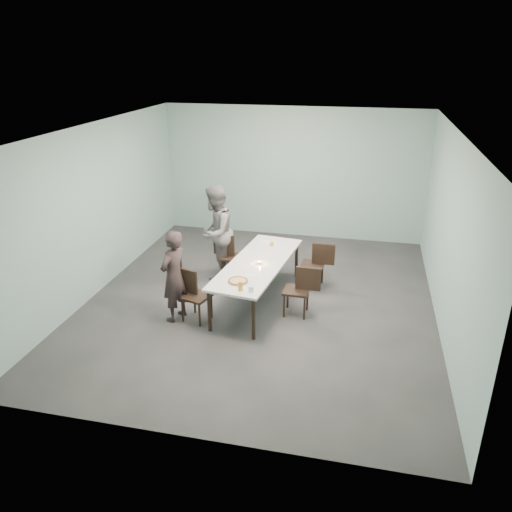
% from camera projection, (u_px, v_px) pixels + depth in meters
% --- Properties ---
extents(ground, '(7.00, 7.00, 0.00)m').
position_uv_depth(ground, '(260.00, 300.00, 8.92)').
color(ground, '#333335').
rests_on(ground, ground).
extents(room_shell, '(6.02, 7.02, 3.01)m').
position_uv_depth(room_shell, '(261.00, 190.00, 8.13)').
color(room_shell, '#91B7B3').
rests_on(room_shell, ground).
extents(table, '(1.22, 2.69, 0.75)m').
position_uv_depth(table, '(258.00, 265.00, 8.64)').
color(table, white).
rests_on(table, ground).
extents(chair_near_left, '(0.65, 0.52, 0.87)m').
position_uv_depth(chair_near_left, '(192.00, 291.00, 8.14)').
color(chair_near_left, black).
rests_on(chair_near_left, ground).
extents(chair_far_left, '(0.63, 0.45, 0.87)m').
position_uv_depth(chair_far_left, '(229.00, 253.00, 9.63)').
color(chair_far_left, black).
rests_on(chair_far_left, ground).
extents(chair_near_right, '(0.61, 0.43, 0.87)m').
position_uv_depth(chair_near_right, '(301.00, 287.00, 8.27)').
color(chair_near_right, black).
rests_on(chair_near_right, ground).
extents(chair_far_right, '(0.62, 0.44, 0.87)m').
position_uv_depth(chair_far_right, '(317.00, 262.00, 9.26)').
color(chair_far_right, black).
rests_on(chair_far_right, ground).
extents(diner_near, '(0.53, 0.65, 1.54)m').
position_uv_depth(diner_near, '(174.00, 276.00, 8.03)').
color(diner_near, black).
rests_on(diner_near, ground).
extents(diner_far, '(0.78, 0.95, 1.82)m').
position_uv_depth(diner_far, '(215.00, 232.00, 9.55)').
color(diner_far, slate).
rests_on(diner_far, ground).
extents(pizza, '(0.34, 0.34, 0.04)m').
position_uv_depth(pizza, '(238.00, 281.00, 7.87)').
color(pizza, white).
rests_on(pizza, table).
extents(side_plate, '(0.18, 0.18, 0.01)m').
position_uv_depth(side_plate, '(253.00, 276.00, 8.08)').
color(side_plate, white).
rests_on(side_plate, table).
extents(beer_glass, '(0.08, 0.08, 0.15)m').
position_uv_depth(beer_glass, '(240.00, 286.00, 7.58)').
color(beer_glass, gold).
rests_on(beer_glass, table).
extents(water_tumbler, '(0.08, 0.08, 0.09)m').
position_uv_depth(water_tumbler, '(251.00, 289.00, 7.56)').
color(water_tumbler, silver).
rests_on(water_tumbler, table).
extents(tealight, '(0.06, 0.06, 0.05)m').
position_uv_depth(tealight, '(260.00, 263.00, 8.54)').
color(tealight, silver).
rests_on(tealight, table).
extents(amber_tumbler, '(0.07, 0.07, 0.08)m').
position_uv_depth(amber_tumbler, '(272.00, 244.00, 9.31)').
color(amber_tumbler, gold).
rests_on(amber_tumbler, table).
extents(menu, '(0.32, 0.26, 0.01)m').
position_uv_depth(menu, '(267.00, 242.00, 9.50)').
color(menu, silver).
rests_on(menu, table).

